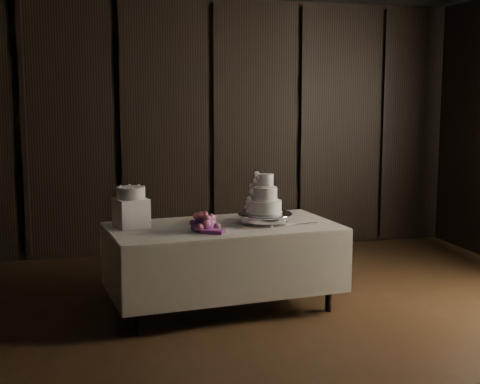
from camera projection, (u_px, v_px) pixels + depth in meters
name	position (u px, v px, depth m)	size (l,w,h in m)	color
room	(318.00, 152.00, 4.65)	(6.08, 7.08, 3.08)	black
display_table	(224.00, 263.00, 5.91)	(2.09, 1.24, 0.76)	beige
cake_stand	(265.00, 218.00, 5.94)	(0.48, 0.48, 0.09)	silver
wedding_cake	(263.00, 198.00, 5.89)	(0.33, 0.29, 0.35)	white
bouquet	(204.00, 223.00, 5.62)	(0.31, 0.41, 0.20)	#C35870
box_pedestal	(131.00, 213.00, 5.76)	(0.26, 0.26, 0.25)	white
small_cake	(131.00, 193.00, 5.73)	(0.25, 0.25, 0.10)	white
cake_knife	(293.00, 224.00, 5.87)	(0.37, 0.02, 0.01)	silver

